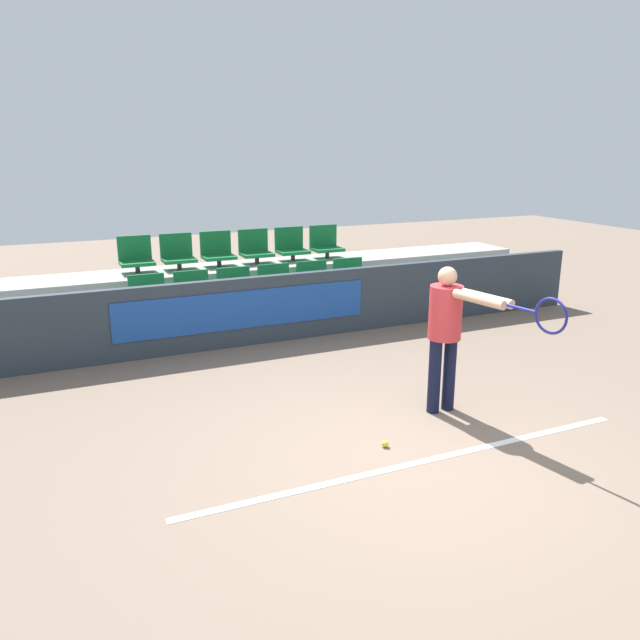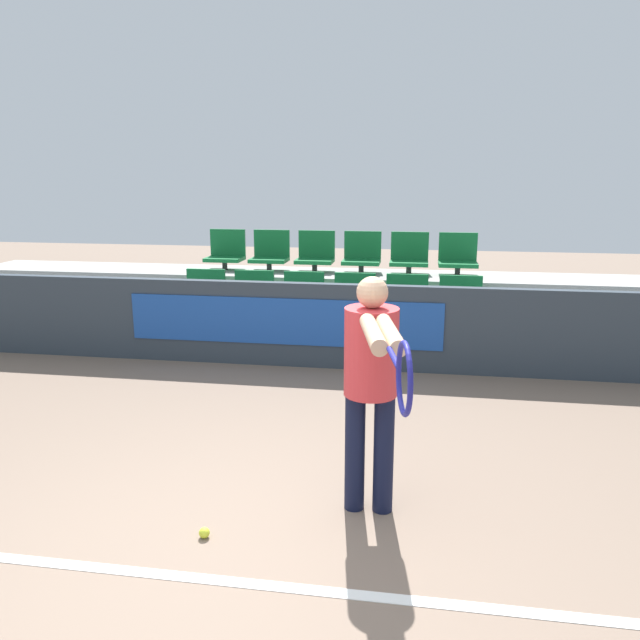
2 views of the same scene
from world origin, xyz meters
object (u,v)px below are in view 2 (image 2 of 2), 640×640
(stadium_chair_1, at_px, (253,296))
(stadium_chair_5, at_px, (460,303))
(stadium_chair_0, at_px, (204,295))
(tennis_ball, at_px, (204,533))
(stadium_chair_10, at_px, (409,256))
(stadium_chair_6, at_px, (226,252))
(stadium_chair_11, at_px, (458,257))
(stadium_chair_2, at_px, (303,298))
(tennis_player, at_px, (372,373))
(stadium_chair_7, at_px, (270,253))
(stadium_chair_9, at_px, (362,255))
(stadium_chair_4, at_px, (406,301))
(stadium_chair_8, at_px, (316,254))
(stadium_chair_3, at_px, (354,300))

(stadium_chair_1, distance_m, stadium_chair_5, 2.52)
(stadium_chair_0, xyz_separation_m, tennis_ball, (1.44, -4.16, -0.62))
(stadium_chair_10, bearing_deg, stadium_chair_6, 180.00)
(stadium_chair_10, relative_size, stadium_chair_11, 1.00)
(stadium_chair_1, height_order, stadium_chair_2, same)
(tennis_player, bearing_deg, stadium_chair_10, 77.55)
(stadium_chair_2, relative_size, stadium_chair_7, 1.00)
(stadium_chair_9, relative_size, tennis_ball, 8.22)
(stadium_chair_4, xyz_separation_m, stadium_chair_10, (0.00, 0.96, 0.42))
(stadium_chair_1, xyz_separation_m, stadium_chair_8, (0.63, 0.96, 0.42))
(stadium_chair_4, xyz_separation_m, tennis_ball, (-1.09, -4.16, -0.62))
(stadium_chair_4, bearing_deg, stadium_chair_6, 159.18)
(stadium_chair_0, distance_m, stadium_chair_8, 1.64)
(stadium_chair_1, xyz_separation_m, stadium_chair_6, (-0.63, 0.96, 0.42))
(stadium_chair_3, xyz_separation_m, stadium_chair_9, (0.00, 0.96, 0.42))
(stadium_chair_6, height_order, stadium_chair_8, same)
(stadium_chair_3, relative_size, stadium_chair_5, 1.00)
(stadium_chair_9, height_order, stadium_chair_11, same)
(stadium_chair_10, relative_size, tennis_ball, 8.22)
(stadium_chair_6, bearing_deg, stadium_chair_11, 0.00)
(stadium_chair_3, relative_size, tennis_player, 0.35)
(stadium_chair_7, distance_m, stadium_chair_10, 1.89)
(stadium_chair_0, height_order, stadium_chair_10, stadium_chair_10)
(stadium_chair_2, bearing_deg, stadium_chair_8, 90.00)
(stadium_chair_4, xyz_separation_m, stadium_chair_11, (0.63, 0.96, 0.42))
(stadium_chair_9, height_order, stadium_chair_10, same)
(stadium_chair_10, height_order, tennis_ball, stadium_chair_10)
(stadium_chair_9, bearing_deg, tennis_ball, -95.11)
(stadium_chair_5, xyz_separation_m, tennis_player, (-0.76, -3.73, 0.31))
(stadium_chair_4, relative_size, stadium_chair_7, 1.00)
(stadium_chair_8, bearing_deg, stadium_chair_7, 180.00)
(stadium_chair_6, bearing_deg, stadium_chair_5, -16.92)
(stadium_chair_2, distance_m, stadium_chair_7, 1.22)
(stadium_chair_11, bearing_deg, stadium_chair_6, 180.00)
(stadium_chair_6, bearing_deg, stadium_chair_10, 0.00)
(stadium_chair_9, bearing_deg, stadium_chair_3, -90.00)
(stadium_chair_9, height_order, tennis_ball, stadium_chair_9)
(stadium_chair_0, xyz_separation_m, stadium_chair_7, (0.63, 0.96, 0.42))
(stadium_chair_1, xyz_separation_m, stadium_chair_3, (1.26, 0.00, 0.00))
(stadium_chair_0, bearing_deg, tennis_ball, -70.94)
(stadium_chair_3, distance_m, stadium_chair_8, 1.22)
(stadium_chair_6, distance_m, stadium_chair_11, 3.15)
(stadium_chair_7, bearing_deg, stadium_chair_8, 0.00)
(stadium_chair_9, relative_size, stadium_chair_10, 1.00)
(stadium_chair_6, relative_size, stadium_chair_11, 1.00)
(stadium_chair_3, relative_size, stadium_chair_6, 1.00)
(stadium_chair_5, relative_size, stadium_chair_8, 1.00)
(stadium_chair_6, height_order, tennis_player, tennis_player)
(stadium_chair_0, relative_size, tennis_player, 0.35)
(stadium_chair_0, height_order, tennis_ball, stadium_chair_0)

